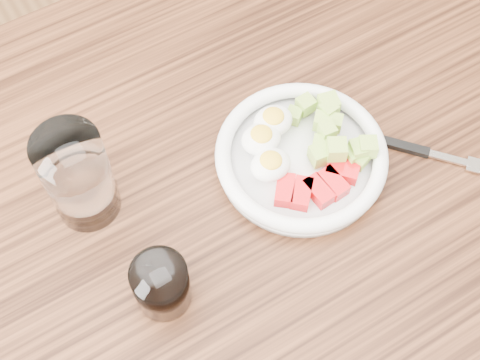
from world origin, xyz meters
name	(u,v)px	position (x,y,z in m)	size (l,w,h in m)	color
ground	(246,346)	(0.00, 0.00, 0.00)	(4.00, 4.00, 0.00)	brown
dining_table	(249,225)	(0.00, 0.00, 0.67)	(1.50, 0.90, 0.77)	brown
bowl	(301,154)	(0.08, 0.01, 0.79)	(0.23, 0.23, 0.06)	white
fork	(414,149)	(0.23, -0.06, 0.77)	(0.14, 0.16, 0.01)	black
water_glass	(78,177)	(-0.19, 0.10, 0.84)	(0.08, 0.08, 0.15)	white
coffee_glass	(161,285)	(-0.16, -0.07, 0.81)	(0.07, 0.07, 0.08)	white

